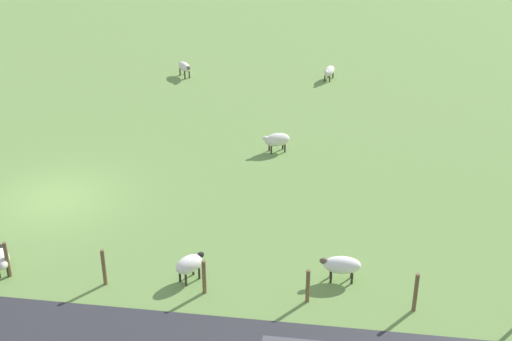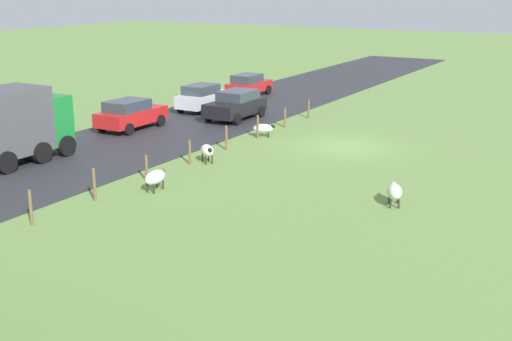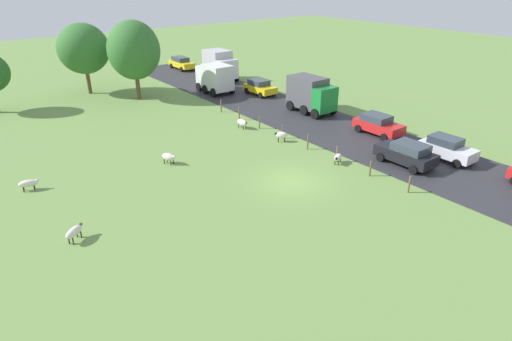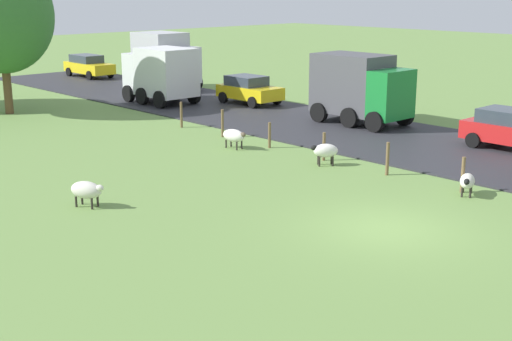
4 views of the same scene
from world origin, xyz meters
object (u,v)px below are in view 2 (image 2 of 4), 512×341
(truck_2, at_px, (14,123))
(sheep_3, at_px, (155,177))
(sheep_1, at_px, (394,192))
(car_0, at_px, (203,97))
(car_1, at_px, (249,85))
(car_5, at_px, (130,114))
(sheep_5, at_px, (207,151))
(sheep_2, at_px, (263,128))
(car_4, at_px, (236,105))

(truck_2, bearing_deg, sheep_3, 178.40)
(sheep_1, bearing_deg, car_0, -35.48)
(car_1, distance_m, car_5, 12.78)
(sheep_3, height_order, car_0, car_0)
(sheep_1, xyz_separation_m, sheep_3, (8.68, 2.94, 0.01))
(sheep_3, xyz_separation_m, sheep_5, (0.62, -4.53, 0.02))
(sheep_3, bearing_deg, sheep_1, -161.27)
(sheep_1, height_order, truck_2, truck_2)
(sheep_2, relative_size, car_4, 0.28)
(car_5, bearing_deg, car_1, -89.72)
(sheep_1, height_order, sheep_2, sheep_1)
(sheep_1, xyz_separation_m, car_4, (13.32, -10.53, 0.38))
(sheep_3, distance_m, car_5, 11.58)
(sheep_3, height_order, sheep_5, sheep_5)
(car_5, bearing_deg, car_4, -123.83)
(sheep_2, distance_m, sheep_3, 10.38)
(sheep_5, height_order, truck_2, truck_2)
(sheep_1, relative_size, car_5, 0.30)
(sheep_2, distance_m, car_0, 8.10)
(truck_2, bearing_deg, car_4, -104.30)
(sheep_1, xyz_separation_m, sheep_5, (9.30, -1.59, 0.03))
(truck_2, distance_m, car_4, 13.70)
(truck_2, relative_size, car_4, 1.13)
(sheep_1, height_order, car_0, car_0)
(truck_2, xyz_separation_m, car_0, (-0.20, -14.47, -0.93))
(sheep_1, relative_size, truck_2, 0.26)
(sheep_3, bearing_deg, car_0, -62.00)
(truck_2, bearing_deg, car_1, -89.38)
(car_0, xyz_separation_m, car_1, (0.43, -6.28, -0.05))
(sheep_3, height_order, car_4, car_4)
(car_1, xyz_separation_m, car_5, (-0.06, 12.78, 0.04))
(sheep_1, height_order, car_5, car_5)
(car_0, xyz_separation_m, car_5, (0.36, 6.50, -0.01))
(truck_2, xyz_separation_m, car_5, (0.16, -7.97, -0.94))
(sheep_5, relative_size, car_4, 0.25)
(sheep_2, relative_size, car_5, 0.28)
(car_4, xyz_separation_m, car_5, (3.54, 5.28, -0.01))
(sheep_3, relative_size, truck_2, 0.27)
(sheep_1, bearing_deg, sheep_2, -37.37)
(sheep_3, bearing_deg, car_1, -68.55)
(sheep_2, height_order, car_5, car_5)
(sheep_3, distance_m, sheep_5, 4.57)
(sheep_5, height_order, car_1, car_1)
(car_0, relative_size, car_1, 1.03)
(sheep_2, distance_m, sheep_5, 5.82)
(sheep_1, bearing_deg, car_4, -38.33)
(sheep_1, bearing_deg, sheep_5, -9.68)
(sheep_2, xyz_separation_m, car_5, (7.18, 2.14, 0.43))
(sheep_3, height_order, truck_2, truck_2)
(car_5, bearing_deg, car_0, -93.21)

